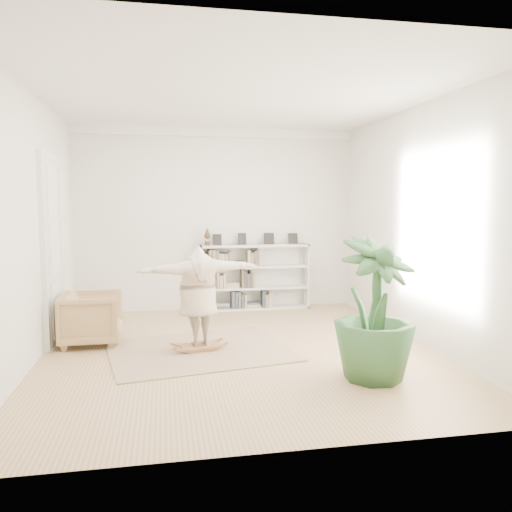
{
  "coord_description": "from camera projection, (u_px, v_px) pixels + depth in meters",
  "views": [
    {
      "loc": [
        -1.04,
        -6.96,
        2.12
      ],
      "look_at": [
        0.33,
        0.4,
        1.33
      ],
      "focal_mm": 35.0,
      "sensor_mm": 36.0,
      "label": 1
    }
  ],
  "objects": [
    {
      "name": "floor",
      "position": [
        239.0,
        351.0,
        7.22
      ],
      "size": [
        6.0,
        6.0,
        0.0
      ],
      "primitive_type": "plane",
      "color": "#A27C53",
      "rests_on": "ground"
    },
    {
      "name": "rocker_board",
      "position": [
        199.0,
        346.0,
        7.19
      ],
      "size": [
        0.59,
        0.41,
        0.11
      ],
      "rotation": [
        0.0,
        0.0,
        0.18
      ],
      "color": "#96613C",
      "rests_on": "rug"
    },
    {
      "name": "rug",
      "position": [
        199.0,
        350.0,
        7.2
      ],
      "size": [
        2.82,
        2.42,
        0.02
      ],
      "primitive_type": "cube",
      "rotation": [
        0.0,
        0.0,
        0.18
      ],
      "color": "tan",
      "rests_on": "floor"
    },
    {
      "name": "room_shell",
      "position": [
        216.0,
        132.0,
        9.73
      ],
      "size": [
        6.0,
        6.0,
        6.0
      ],
      "color": "silver",
      "rests_on": "floor"
    },
    {
      "name": "doors",
      "position": [
        57.0,
        249.0,
        7.85
      ],
      "size": [
        0.09,
        1.78,
        2.92
      ],
      "color": "white",
      "rests_on": "floor"
    },
    {
      "name": "person",
      "position": [
        199.0,
        293.0,
        7.11
      ],
      "size": [
        1.82,
        0.79,
        1.43
      ],
      "primitive_type": "imported",
      "rotation": [
        0.0,
        0.0,
        3.32
      ],
      "color": "#C8B196",
      "rests_on": "rocker_board"
    },
    {
      "name": "armchair",
      "position": [
        92.0,
        318.0,
        7.52
      ],
      "size": [
        0.87,
        0.85,
        0.79
      ],
      "primitive_type": "imported",
      "rotation": [
        0.0,
        0.0,
        1.57
      ],
      "color": "tan",
      "rests_on": "floor"
    },
    {
      "name": "houseplant",
      "position": [
        374.0,
        309.0,
        5.97
      ],
      "size": [
        1.27,
        1.27,
        1.73
      ],
      "primitive_type": "imported",
      "rotation": [
        0.0,
        0.0,
        0.4
      ],
      "color": "#2E592C",
      "rests_on": "floor"
    },
    {
      "name": "bookshelf",
      "position": [
        254.0,
        278.0,
        10.04
      ],
      "size": [
        2.2,
        0.35,
        1.64
      ],
      "color": "silver",
      "rests_on": "floor"
    }
  ]
}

